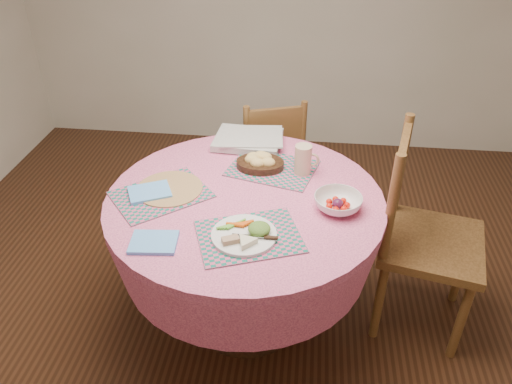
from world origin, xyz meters
The scene contains 15 objects.
ground centered at (0.00, 0.00, 0.00)m, with size 4.00×4.00×0.00m, color #331C0F.
dining_table centered at (0.00, 0.00, 0.56)m, with size 1.24×1.24×0.75m.
chair_right centered at (0.82, 0.11, 0.54)m, with size 0.55×0.57×1.04m.
chair_back centered at (0.03, 0.86, 0.46)m, with size 0.51×0.50×0.87m.
placemat_front centered at (0.05, -0.28, 0.75)m, with size 0.40×0.30×0.01m, color #136C5B.
placemat_left centered at (-0.37, -0.03, 0.75)m, with size 0.40×0.30×0.01m, color #136C5B.
placemat_back centered at (0.10, 0.26, 0.75)m, with size 0.40×0.30×0.01m, color #136C5B.
wicker_trivet centered at (-0.35, 0.02, 0.76)m, with size 0.30×0.30×0.01m, color #A47B47.
napkin_near centered at (-0.31, -0.36, 0.76)m, with size 0.18×0.14×0.01m, color #61AAFA.
napkin_far centered at (-0.42, -0.03, 0.76)m, with size 0.18×0.14×0.01m, color #61AAFA.
dinner_plate centered at (0.04, -0.29, 0.77)m, with size 0.26×0.26×0.05m.
bread_bowl centered at (0.04, 0.26, 0.79)m, with size 0.23×0.23×0.08m.
latte_mug centered at (0.25, 0.23, 0.83)m, with size 0.12×0.08×0.14m.
fruit_bowl centered at (0.41, -0.05, 0.78)m, with size 0.26×0.26×0.06m.
newspaper_stack centered at (-0.05, 0.50, 0.78)m, with size 0.37×0.29×0.04m.
Camera 1 is at (0.26, -1.81, 1.99)m, focal length 35.00 mm.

